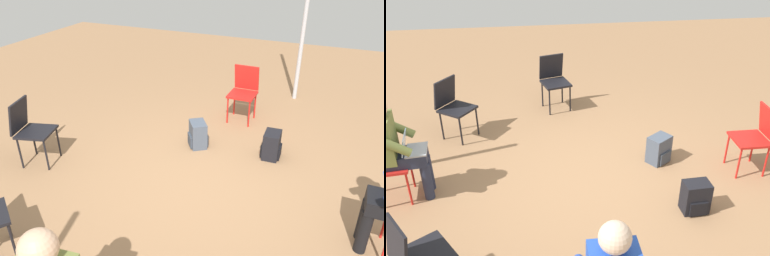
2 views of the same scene
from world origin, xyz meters
TOP-DOWN VIEW (x-y plane):
  - ground_plane at (0.00, 0.00)m, footprint 14.00×14.00m
  - chair_west at (-1.97, -0.04)m, footprint 0.44×0.41m
  - chair_south at (0.29, -2.13)m, footprint 0.49×0.53m
  - backpack_near_laptop_user at (-1.00, 0.63)m, footprint 0.29×0.26m
  - backpack_by_empty_chair at (-0.90, -0.36)m, footprint 0.34×0.32m
  - tent_pole_near at (-3.14, 0.59)m, footprint 0.07×0.07m

SIDE VIEW (x-z plane):
  - ground_plane at x=0.00m, z-range 0.00..0.00m
  - backpack_near_laptop_user at x=-1.00m, z-range -0.02..0.34m
  - backpack_by_empty_chair at x=-0.90m, z-range -0.02..0.34m
  - chair_west at x=-1.97m, z-range 0.07..0.92m
  - chair_south at x=0.29m, z-range 0.07..0.92m
  - tent_pole_near at x=-3.14m, z-range 0.00..2.76m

